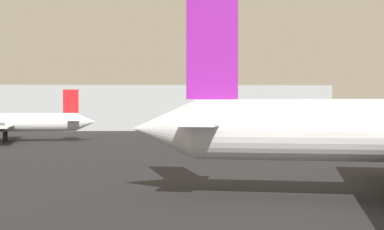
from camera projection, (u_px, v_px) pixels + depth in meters
The scene contains 2 objects.
airplane_far_left at pixel (278, 125), 77.79m from camera, with size 26.56×25.20×9.42m.
terminal_building at pixel (150, 108), 139.84m from camera, with size 81.25×24.17×10.05m, color #999EA3.
Camera 1 is at (-4.71, -11.26, 5.93)m, focal length 54.71 mm.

